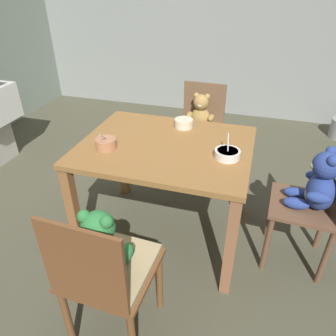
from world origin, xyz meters
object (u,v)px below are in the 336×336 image
at_px(porridge_bowl_white_near_right, 227,154).
at_px(teddy_chair_far_center, 200,125).
at_px(porridge_bowl_terracotta_near_left, 106,143).
at_px(porridge_bowl_cream_far_center, 184,123).
at_px(teddy_chair_near_front, 105,261).
at_px(teddy_chair_near_right, 318,192).
at_px(dining_table, 166,159).

bearing_deg(porridge_bowl_white_near_right, teddy_chair_far_center, 110.80).
distance_m(porridge_bowl_terracotta_near_left, porridge_bowl_cream_far_center, 0.59).
bearing_deg(teddy_chair_far_center, teddy_chair_near_front, -1.58).
xyz_separation_m(teddy_chair_near_front, teddy_chair_far_center, (0.10, 1.66, -0.02)).
height_order(teddy_chair_near_right, porridge_bowl_cream_far_center, teddy_chair_near_right).
xyz_separation_m(teddy_chair_far_center, porridge_bowl_terracotta_near_left, (-0.40, -0.98, 0.25)).
xyz_separation_m(teddy_chair_near_front, porridge_bowl_cream_far_center, (0.08, 1.12, 0.22)).
bearing_deg(porridge_bowl_cream_far_center, teddy_chair_near_right, -17.59).
bearing_deg(porridge_bowl_white_near_right, porridge_bowl_terracotta_near_left, -172.68).
xyz_separation_m(dining_table, teddy_chair_far_center, (0.06, 0.83, -0.10)).
height_order(teddy_chair_near_right, porridge_bowl_terracotta_near_left, teddy_chair_near_right).
bearing_deg(dining_table, porridge_bowl_terracotta_near_left, -155.17).
xyz_separation_m(porridge_bowl_white_near_right, porridge_bowl_cream_far_center, (-0.35, 0.35, 0.01)).
distance_m(dining_table, teddy_chair_far_center, 0.84).
bearing_deg(porridge_bowl_cream_far_center, dining_table, -98.80).
xyz_separation_m(teddy_chair_near_front, porridge_bowl_white_near_right, (0.44, 0.77, 0.22)).
bearing_deg(porridge_bowl_terracotta_near_left, teddy_chair_near_right, 7.04).
distance_m(teddy_chair_far_center, porridge_bowl_terracotta_near_left, 1.09).
bearing_deg(teddy_chair_far_center, dining_table, -2.32).
relative_size(porridge_bowl_terracotta_near_left, porridge_bowl_cream_far_center, 1.06).
relative_size(teddy_chair_far_center, porridge_bowl_terracotta_near_left, 6.30).
bearing_deg(teddy_chair_near_front, porridge_bowl_terracotta_near_left, 26.66).
height_order(teddy_chair_near_front, porridge_bowl_white_near_right, teddy_chair_near_front).
distance_m(teddy_chair_far_center, teddy_chair_near_right, 1.21).
height_order(dining_table, teddy_chair_near_right, teddy_chair_near_right).
bearing_deg(dining_table, teddy_chair_near_front, -92.64).
bearing_deg(teddy_chair_near_front, teddy_chair_far_center, -0.74).
relative_size(dining_table, porridge_bowl_cream_far_center, 8.31).
xyz_separation_m(dining_table, porridge_bowl_cream_far_center, (0.04, 0.29, 0.14)).
relative_size(dining_table, teddy_chair_near_front, 1.22).
xyz_separation_m(teddy_chair_near_front, teddy_chair_near_right, (0.98, 0.83, 0.01)).
bearing_deg(dining_table, teddy_chair_near_right, 0.11).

